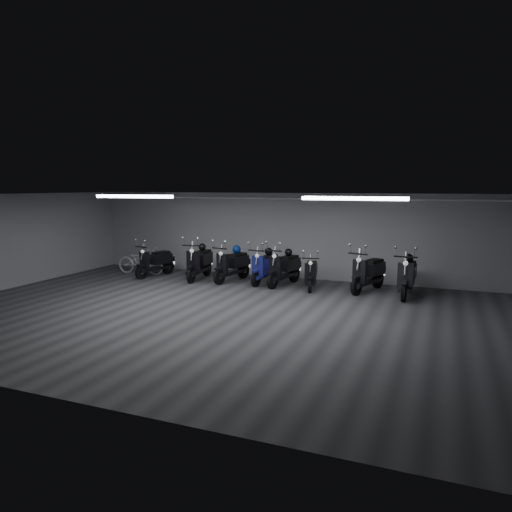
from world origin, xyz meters
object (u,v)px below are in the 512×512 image
at_px(scooter_4, 265,262).
at_px(helmet_4, 237,249).
at_px(scooter_3, 232,260).
at_px(helmet_1, 269,252).
at_px(scooter_7, 311,268).
at_px(scooter_1, 199,257).
at_px(bicycle, 140,258).
at_px(scooter_5, 284,263).
at_px(scooter_0, 155,257).
at_px(scooter_8, 368,267).
at_px(scooter_9, 407,270).
at_px(helmet_3, 409,258).
at_px(helmet_2, 202,247).
at_px(helmet_0, 288,252).

bearing_deg(scooter_4, helmet_4, 179.16).
xyz_separation_m(scooter_3, helmet_1, (1.11, 0.38, 0.27)).
bearing_deg(scooter_4, helmet_1, 90.00).
height_order(scooter_7, helmet_4, scooter_7).
bearing_deg(scooter_1, bicycle, 173.27).
bearing_deg(scooter_5, scooter_0, -164.07).
distance_m(scooter_8, scooter_9, 1.12).
bearing_deg(scooter_4, scooter_5, -2.45).
height_order(scooter_7, helmet_3, scooter_7).
distance_m(scooter_4, helmet_2, 2.27).
distance_m(scooter_3, scooter_4, 1.09).
relative_size(scooter_5, helmet_0, 8.17).
bearing_deg(scooter_1, helmet_2, 90.00).
distance_m(scooter_5, helmet_1, 0.77).
height_order(scooter_5, helmet_4, scooter_5).
bearing_deg(scooter_8, helmet_0, -165.58).
relative_size(scooter_7, helmet_0, 7.10).
bearing_deg(helmet_0, helmet_3, -2.55).
height_order(scooter_5, helmet_0, scooter_5).
bearing_deg(scooter_0, bicycle, 179.28).
relative_size(helmet_0, helmet_1, 0.95).
xyz_separation_m(bicycle, helmet_4, (3.50, 0.29, 0.44)).
xyz_separation_m(helmet_0, helmet_1, (-0.69, 0.10, -0.02)).
xyz_separation_m(helmet_0, helmet_4, (-1.74, -0.03, 0.01)).
bearing_deg(scooter_8, scooter_3, -159.80).
height_order(scooter_0, scooter_3, scooter_3).
relative_size(scooter_8, helmet_1, 7.95).
height_order(scooter_1, bicycle, scooter_1).
height_order(scooter_0, scooter_8, scooter_8).
xyz_separation_m(scooter_9, helmet_1, (-4.25, 0.53, 0.23)).
distance_m(scooter_9, helmet_2, 6.53).
relative_size(scooter_0, helmet_0, 7.62).
bearing_deg(helmet_1, helmet_0, -7.91).
height_order(scooter_8, scooter_9, scooter_9).
bearing_deg(scooter_9, helmet_2, 178.61).
height_order(scooter_1, scooter_3, scooter_1).
bearing_deg(scooter_9, helmet_4, 177.26).
bearing_deg(scooter_7, bicycle, 166.89).
height_order(scooter_1, helmet_4, scooter_1).
xyz_separation_m(scooter_7, helmet_4, (-2.59, 0.40, 0.39)).
xyz_separation_m(scooter_9, helmet_0, (-3.56, 0.44, 0.25)).
bearing_deg(helmet_1, scooter_0, -171.17).
xyz_separation_m(scooter_0, scooter_3, (2.74, 0.22, 0.04)).
relative_size(scooter_1, helmet_2, 8.17).
xyz_separation_m(scooter_0, scooter_8, (7.01, 0.31, 0.06)).
relative_size(scooter_1, scooter_9, 0.99).
height_order(helmet_2, helmet_3, helmet_3).
distance_m(scooter_4, helmet_3, 4.30).
xyz_separation_m(scooter_1, bicycle, (-2.32, 0.04, -0.17)).
bearing_deg(bicycle, helmet_0, -88.77).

